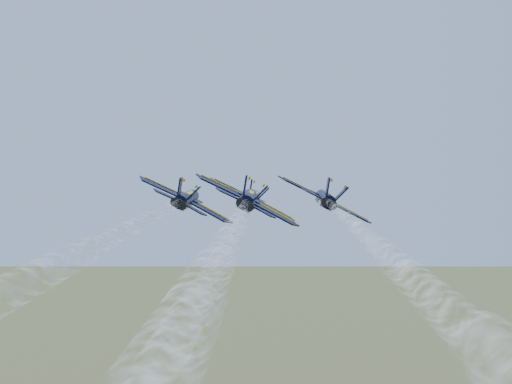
# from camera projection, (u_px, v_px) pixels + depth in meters

# --- Properties ---
(jet_lead) EXTENTS (13.66, 19.59, 6.83)m
(jet_lead) POSITION_uv_depth(u_px,v_px,m) (253.00, 199.00, 114.89)
(jet_lead) COLOR black
(jet_left) EXTENTS (13.66, 19.59, 6.83)m
(jet_left) POSITION_uv_depth(u_px,v_px,m) (187.00, 199.00, 104.52)
(jet_left) COLOR black
(jet_right) EXTENTS (13.66, 19.59, 6.83)m
(jet_right) POSITION_uv_depth(u_px,v_px,m) (325.00, 199.00, 104.09)
(jet_right) COLOR black
(jet_slot) EXTENTS (13.66, 19.59, 6.83)m
(jet_slot) POSITION_uv_depth(u_px,v_px,m) (248.00, 199.00, 93.79)
(jet_slot) COLOR black
(smoke_trail_lead) EXTENTS (15.27, 95.94, 3.24)m
(smoke_trail_lead) POSITION_uv_depth(u_px,v_px,m) (234.00, 203.00, 43.74)
(smoke_trail_lead) COLOR white
(smoke_trail_left) EXTENTS (15.27, 95.94, 3.24)m
(smoke_trail_left) POSITION_uv_depth(u_px,v_px,m) (21.00, 205.00, 33.36)
(smoke_trail_left) COLOR white
(smoke_trail_right) EXTENTS (15.27, 95.94, 3.24)m
(smoke_trail_right) POSITION_uv_depth(u_px,v_px,m) (455.00, 205.00, 32.94)
(smoke_trail_right) COLOR white
(smoke_trail_slot) EXTENTS (15.27, 95.94, 3.24)m
(smoke_trail_slot) POSITION_uv_depth(u_px,v_px,m) (197.00, 209.00, 22.64)
(smoke_trail_slot) COLOR white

